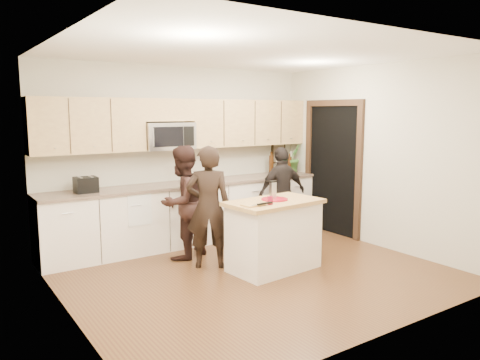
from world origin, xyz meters
TOP-DOWN VIEW (x-y plane):
  - floor at (0.00, 0.00)m, footprint 4.50×4.50m
  - room_shell at (0.00, 0.00)m, footprint 4.52×4.02m
  - back_cabinetry at (0.00, 1.69)m, footprint 4.50×0.66m
  - upper_cabinetry at (0.03, 1.83)m, footprint 4.50×0.33m
  - microwave at (-0.31, 1.80)m, footprint 0.76×0.41m
  - doorway at (2.23, 0.90)m, footprint 0.06×1.25m
  - framed_picture at (1.95, 1.98)m, footprint 0.30×0.03m
  - dish_towel at (-0.95, 1.50)m, footprint 0.34×0.60m
  - island at (0.28, -0.03)m, footprint 1.26×0.80m
  - red_plate at (0.31, 0.01)m, footprint 0.34×0.34m
  - box_grater at (0.32, 0.05)m, footprint 0.09×0.06m
  - drink_glass at (0.09, -0.19)m, footprint 0.07×0.07m
  - cutting_board at (-0.14, -0.15)m, footprint 0.27×0.20m
  - tongs at (-0.02, -0.23)m, footprint 0.23×0.05m
  - knife at (-0.10, -0.21)m, footprint 0.21×0.04m
  - toaster at (-1.58, 1.67)m, footprint 0.28×0.24m
  - bottle_cluster at (1.83, 1.72)m, footprint 0.53×0.38m
  - orchid at (2.09, 1.72)m, footprint 0.34×0.30m
  - woman_left at (-0.36, 0.52)m, footprint 0.69×0.62m
  - woman_center at (-0.46, 1.06)m, footprint 0.93×0.84m
  - woman_right at (1.32, 1.10)m, footprint 0.87×0.40m

SIDE VIEW (x-z plane):
  - floor at x=0.00m, z-range 0.00..0.00m
  - island at x=0.28m, z-range 0.00..0.90m
  - back_cabinetry at x=0.00m, z-range 0.00..0.94m
  - woman_right at x=1.32m, z-range 0.00..1.46m
  - woman_center at x=-0.46m, z-range 0.00..1.56m
  - woman_left at x=-0.36m, z-range 0.00..1.59m
  - dish_towel at x=-0.95m, z-range 0.56..1.04m
  - red_plate at x=0.31m, z-range 0.90..0.92m
  - cutting_board at x=-0.14m, z-range 0.90..0.92m
  - knife at x=-0.10m, z-range 0.92..0.93m
  - tongs at x=-0.02m, z-range 0.92..0.94m
  - drink_glass at x=0.09m, z-range 0.90..1.00m
  - box_grater at x=0.32m, z-range 0.92..1.14m
  - toaster at x=-1.58m, z-range 0.94..1.15m
  - bottle_cluster at x=1.83m, z-range 0.92..1.32m
  - doorway at x=2.23m, z-range 0.06..2.26m
  - orchid at x=2.09m, z-range 0.94..1.45m
  - framed_picture at x=1.95m, z-range 1.09..1.47m
  - microwave at x=-0.31m, z-range 1.45..1.85m
  - room_shell at x=0.00m, z-range 0.38..3.09m
  - upper_cabinetry at x=0.03m, z-range 1.47..2.22m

